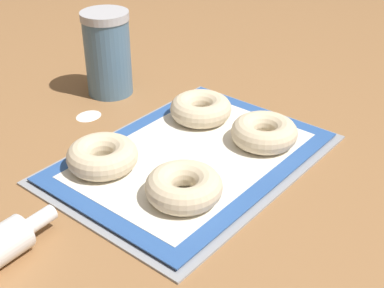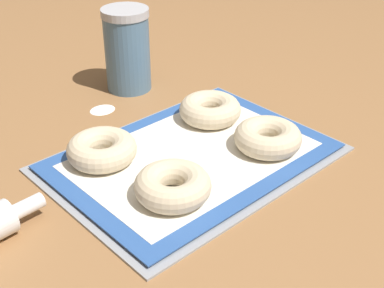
{
  "view_description": "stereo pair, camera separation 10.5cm",
  "coord_description": "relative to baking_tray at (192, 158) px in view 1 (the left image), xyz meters",
  "views": [
    {
      "loc": [
        -0.6,
        -0.5,
        0.5
      ],
      "look_at": [
        -0.01,
        -0.01,
        0.03
      ],
      "focal_mm": 50.0,
      "sensor_mm": 36.0,
      "label": 1
    },
    {
      "loc": [
        -0.53,
        -0.57,
        0.5
      ],
      "look_at": [
        -0.01,
        -0.01,
        0.03
      ],
      "focal_mm": 50.0,
      "sensor_mm": 36.0,
      "label": 2
    }
  ],
  "objects": [
    {
      "name": "baking_tray",
      "position": [
        0.0,
        0.0,
        0.0
      ],
      "size": [
        0.47,
        0.34,
        0.01
      ],
      "color": "#93969B",
      "rests_on": "ground_plane"
    },
    {
      "name": "baking_mat",
      "position": [
        0.0,
        0.0,
        0.01
      ],
      "size": [
        0.44,
        0.32,
        0.0
      ],
      "color": "#2D569E",
      "rests_on": "baking_tray"
    },
    {
      "name": "ground_plane",
      "position": [
        0.01,
        0.01,
        -0.0
      ],
      "size": [
        2.8,
        2.8,
        0.0
      ],
      "primitive_type": "plane",
      "color": "olive"
    },
    {
      "name": "flour_patch_near",
      "position": [
        -0.01,
        0.26,
        -0.0
      ],
      "size": [
        0.05,
        0.04,
        0.0
      ],
      "color": "white",
      "rests_on": "ground_plane"
    },
    {
      "name": "bagel_front_right",
      "position": [
        0.11,
        -0.07,
        0.03
      ],
      "size": [
        0.12,
        0.12,
        0.04
      ],
      "color": "beige",
      "rests_on": "baking_mat"
    },
    {
      "name": "bagel_back_right",
      "position": [
        0.11,
        0.07,
        0.03
      ],
      "size": [
        0.12,
        0.12,
        0.04
      ],
      "color": "beige",
      "rests_on": "baking_mat"
    },
    {
      "name": "bagel_back_left",
      "position": [
        -0.12,
        0.09,
        0.03
      ],
      "size": [
        0.12,
        0.12,
        0.04
      ],
      "color": "beige",
      "rests_on": "baking_mat"
    },
    {
      "name": "flour_canister",
      "position": [
        0.1,
        0.3,
        0.08
      ],
      "size": [
        0.1,
        0.1,
        0.18
      ],
      "color": "slate",
      "rests_on": "ground_plane"
    },
    {
      "name": "bagel_front_left",
      "position": [
        -0.1,
        -0.07,
        0.03
      ],
      "size": [
        0.12,
        0.12,
        0.04
      ],
      "color": "beige",
      "rests_on": "baking_mat"
    }
  ]
}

